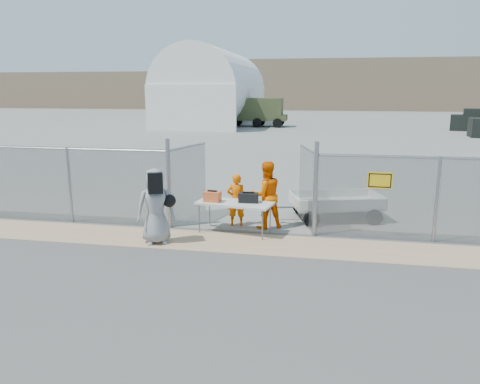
% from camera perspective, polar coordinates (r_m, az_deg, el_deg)
% --- Properties ---
extents(ground, '(160.00, 160.00, 0.00)m').
position_cam_1_polar(ground, '(10.99, -1.95, -7.84)').
color(ground, '#464444').
extents(tarmac_inside, '(160.00, 80.00, 0.01)m').
position_cam_1_polar(tarmac_inside, '(52.24, 8.22, 8.17)').
color(tarmac_inside, gray).
rests_on(tarmac_inside, ground).
extents(dirt_strip, '(44.00, 1.60, 0.01)m').
position_cam_1_polar(dirt_strip, '(11.90, -0.89, -6.17)').
color(dirt_strip, tan).
rests_on(dirt_strip, ground).
extents(distant_hills, '(140.00, 6.00, 9.00)m').
position_cam_1_polar(distant_hills, '(88.10, 12.74, 12.62)').
color(distant_hills, '#7F684F').
rests_on(distant_hills, ground).
extents(chain_link_fence, '(40.00, 0.20, 2.20)m').
position_cam_1_polar(chain_link_fence, '(12.56, 0.00, 0.00)').
color(chain_link_fence, gray).
rests_on(chain_link_fence, ground).
extents(quonset_hangar, '(9.00, 18.00, 8.00)m').
position_cam_1_polar(quonset_hangar, '(51.53, -3.20, 12.66)').
color(quonset_hangar, white).
rests_on(quonset_hangar, ground).
extents(folding_table, '(2.13, 1.18, 0.85)m').
position_cam_1_polar(folding_table, '(12.57, -0.65, -3.15)').
color(folding_table, silver).
rests_on(folding_table, ground).
extents(orange_bag, '(0.46, 0.33, 0.27)m').
position_cam_1_polar(orange_bag, '(12.54, -3.40, -0.56)').
color(orange_bag, orange).
rests_on(orange_bag, folding_table).
extents(black_duffel, '(0.53, 0.33, 0.25)m').
position_cam_1_polar(black_duffel, '(12.44, 1.03, -0.70)').
color(black_duffel, black).
rests_on(black_duffel, folding_table).
extents(security_worker_left, '(0.58, 0.42, 1.49)m').
position_cam_1_polar(security_worker_left, '(13.20, -0.45, -0.95)').
color(security_worker_left, '#F86400').
rests_on(security_worker_left, ground).
extents(security_worker_right, '(1.14, 1.06, 1.88)m').
position_cam_1_polar(security_worker_right, '(12.93, 3.18, -0.37)').
color(security_worker_right, '#F86400').
rests_on(security_worker_right, ground).
extents(visitor, '(1.10, 0.94, 1.91)m').
position_cam_1_polar(visitor, '(11.82, -10.25, -1.72)').
color(visitor, gray).
rests_on(visitor, ground).
extents(utility_trailer, '(3.70, 2.60, 0.81)m').
position_cam_1_polar(utility_trailer, '(14.20, 11.60, -1.67)').
color(utility_trailer, silver).
rests_on(utility_trailer, ground).
extents(military_truck, '(6.08, 2.27, 2.89)m').
position_cam_1_polar(military_truck, '(48.56, 2.10, 9.67)').
color(military_truck, '#464D29').
rests_on(military_truck, ground).
extents(parked_vehicle_mid, '(4.73, 2.95, 1.98)m').
position_cam_1_polar(parked_vehicle_mid, '(48.57, 26.86, 7.82)').
color(parked_vehicle_mid, black).
rests_on(parked_vehicle_mid, ground).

